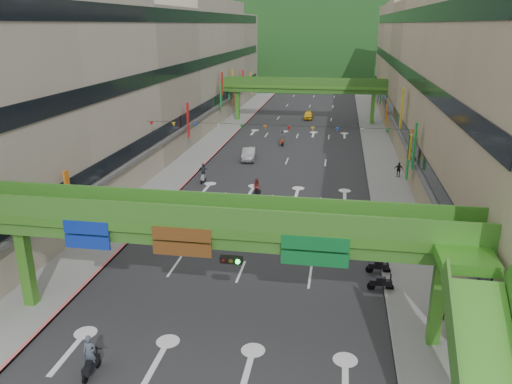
# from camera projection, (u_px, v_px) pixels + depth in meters

# --- Properties ---
(road_slab) EXTENTS (18.00, 140.00, 0.02)m
(road_slab) POSITION_uv_depth(u_px,v_px,m) (295.00, 142.00, 67.99)
(road_slab) COLOR #28282B
(road_slab) RESTS_ON ground
(sidewalk_left) EXTENTS (4.00, 140.00, 0.15)m
(sidewalk_left) POSITION_uv_depth(u_px,v_px,m) (216.00, 139.00, 69.69)
(sidewalk_left) COLOR gray
(sidewalk_left) RESTS_ON ground
(sidewalk_right) EXTENTS (4.00, 140.00, 0.15)m
(sidewalk_right) POSITION_uv_depth(u_px,v_px,m) (377.00, 145.00, 66.24)
(sidewalk_right) COLOR gray
(sidewalk_right) RESTS_ON ground
(curb_left) EXTENTS (0.20, 140.00, 0.18)m
(curb_left) POSITION_uv_depth(u_px,v_px,m) (230.00, 139.00, 69.39)
(curb_left) COLOR #CC5959
(curb_left) RESTS_ON ground
(curb_right) EXTENTS (0.20, 140.00, 0.18)m
(curb_right) POSITION_uv_depth(u_px,v_px,m) (363.00, 144.00, 66.54)
(curb_right) COLOR gray
(curb_right) RESTS_ON ground
(building_row_left) EXTENTS (12.80, 95.00, 19.00)m
(building_row_left) POSITION_uv_depth(u_px,v_px,m) (158.00, 69.00, 67.93)
(building_row_left) COLOR #9E937F
(building_row_left) RESTS_ON ground
(building_row_right) EXTENTS (12.80, 95.00, 19.00)m
(building_row_right) POSITION_uv_depth(u_px,v_px,m) (448.00, 74.00, 62.00)
(building_row_right) COLOR gray
(building_row_right) RESTS_ON ground
(overpass_near) EXTENTS (28.00, 12.27, 7.10)m
(overpass_near) POSITION_uv_depth(u_px,v_px,m) (232.00, 241.00, 24.49)
(overpass_near) COLOR #4C9E2D
(overpass_near) RESTS_ON ground
(overpass_far) EXTENTS (28.00, 2.20, 7.10)m
(overpass_far) POSITION_uv_depth(u_px,v_px,m) (304.00, 89.00, 80.28)
(overpass_far) COLOR #4C9E2D
(overpass_far) RESTS_ON ground
(hill_left) EXTENTS (168.00, 140.00, 112.00)m
(hill_left) POSITION_uv_depth(u_px,v_px,m) (281.00, 70.00, 173.11)
(hill_left) COLOR #1C4419
(hill_left) RESTS_ON ground
(hill_right) EXTENTS (208.00, 176.00, 128.00)m
(hill_right) POSITION_uv_depth(u_px,v_px,m) (394.00, 67.00, 185.54)
(hill_right) COLOR #1C4419
(hill_right) RESTS_ON ground
(bunting_string) EXTENTS (26.00, 0.36, 0.47)m
(bunting_string) POSITION_uv_depth(u_px,v_px,m) (277.00, 128.00, 47.40)
(bunting_string) COLOR black
(bunting_string) RESTS_ON ground
(scooter_rider_near) EXTENTS (0.64, 1.60, 2.05)m
(scooter_rider_near) POSITION_uv_depth(u_px,v_px,m) (90.00, 357.00, 22.66)
(scooter_rider_near) COLOR black
(scooter_rider_near) RESTS_ON ground
(scooter_rider_mid) EXTENTS (0.89, 1.59, 2.00)m
(scooter_rider_mid) POSITION_uv_depth(u_px,v_px,m) (257.00, 188.00, 45.65)
(scooter_rider_mid) COLOR black
(scooter_rider_mid) RESTS_ON ground
(scooter_rider_left) EXTENTS (1.01, 1.60, 2.02)m
(scooter_rider_left) POSITION_uv_depth(u_px,v_px,m) (203.00, 173.00, 50.46)
(scooter_rider_left) COLOR gray
(scooter_rider_left) RESTS_ON ground
(scooter_rider_far) EXTENTS (0.93, 1.60, 2.09)m
(scooter_rider_far) POSITION_uv_depth(u_px,v_px,m) (282.00, 138.00, 65.92)
(scooter_rider_far) COLOR maroon
(scooter_rider_far) RESTS_ON ground
(parked_scooter_row) EXTENTS (1.60, 7.15, 1.08)m
(parked_scooter_row) POSITION_uv_depth(u_px,v_px,m) (377.00, 259.00, 33.14)
(parked_scooter_row) COLOR black
(parked_scooter_row) RESTS_ON ground
(car_silver) EXTENTS (1.86, 4.42, 1.42)m
(car_silver) POSITION_uv_depth(u_px,v_px,m) (249.00, 154.00, 59.07)
(car_silver) COLOR #9B9AA1
(car_silver) RESTS_ON ground
(car_yellow) EXTENTS (1.63, 3.99, 1.36)m
(car_yellow) POSITION_uv_depth(u_px,v_px,m) (308.00, 115.00, 84.43)
(car_yellow) COLOR yellow
(car_yellow) RESTS_ON ground
(pedestrian_red) EXTENTS (1.03, 0.89, 1.85)m
(pedestrian_red) POSITION_uv_depth(u_px,v_px,m) (451.00, 309.00, 26.54)
(pedestrian_red) COLOR #B43030
(pedestrian_red) RESTS_ON ground
(pedestrian_dark) EXTENTS (0.96, 0.50, 1.56)m
(pedestrian_dark) POSITION_uv_depth(u_px,v_px,m) (398.00, 171.00, 51.98)
(pedestrian_dark) COLOR black
(pedestrian_dark) RESTS_ON ground
(pedestrian_blue) EXTENTS (0.96, 0.82, 1.74)m
(pedestrian_blue) POSITION_uv_depth(u_px,v_px,m) (393.00, 242.00, 34.91)
(pedestrian_blue) COLOR #383F5B
(pedestrian_blue) RESTS_ON ground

